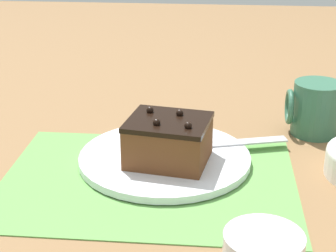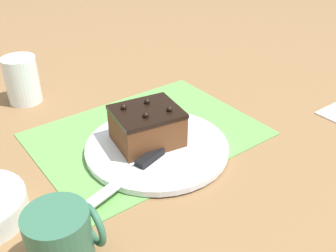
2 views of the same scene
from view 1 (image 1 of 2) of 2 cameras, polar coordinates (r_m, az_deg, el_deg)
ground_plane at (r=0.89m, az=-2.00°, el=-5.59°), size 3.00×3.00×0.00m
placemat_woven at (r=0.89m, az=-2.00°, el=-5.48°), size 0.46×0.34×0.00m
cake_plate at (r=0.94m, az=-0.33°, el=-3.27°), size 0.29×0.29×0.01m
chocolate_cake at (r=0.90m, az=0.04°, el=-1.46°), size 0.14×0.13×0.08m
serving_knife at (r=0.97m, az=4.32°, el=-1.69°), size 0.20×0.08×0.01m
coffee_mug at (r=1.07m, az=14.69°, el=1.74°), size 0.10×0.09×0.10m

